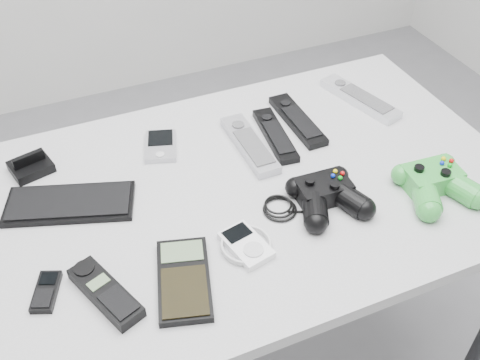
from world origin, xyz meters
name	(u,v)px	position (x,y,z in m)	size (l,w,h in m)	color
desk	(255,205)	(-0.04, 0.08, 0.69)	(1.12, 0.72, 0.75)	#A5A5A7
pda_keyboard	(70,203)	(-0.41, 0.16, 0.76)	(0.26, 0.11, 0.02)	black
dock_bracket	(30,163)	(-0.47, 0.30, 0.78)	(0.08, 0.07, 0.04)	black
pda	(161,145)	(-0.19, 0.27, 0.76)	(0.07, 0.11, 0.02)	#ADADB4
remote_silver_a	(250,144)	(0.00, 0.19, 0.76)	(0.05, 0.22, 0.02)	#ADADB4
remote_black_a	(275,135)	(0.07, 0.20, 0.76)	(0.05, 0.20, 0.02)	black
remote_black_b	(297,120)	(0.15, 0.23, 0.76)	(0.05, 0.21, 0.02)	black
remote_silver_b	(360,98)	(0.33, 0.26, 0.76)	(0.05, 0.23, 0.02)	silver
mobile_phone	(46,291)	(-0.49, -0.04, 0.76)	(0.04, 0.09, 0.01)	black
cordless_handset	(105,292)	(-0.40, -0.09, 0.77)	(0.05, 0.16, 0.03)	black
calculator	(184,279)	(-0.26, -0.11, 0.76)	(0.09, 0.18, 0.02)	black
mp3_player	(246,244)	(-0.13, -0.08, 0.76)	(0.10, 0.10, 0.02)	white
controller_black	(327,194)	(0.07, -0.03, 0.78)	(0.26, 0.16, 0.05)	black
controller_green	(436,181)	(0.30, -0.09, 0.78)	(0.16, 0.17, 0.06)	#268925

